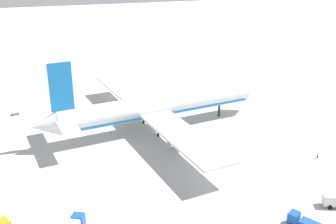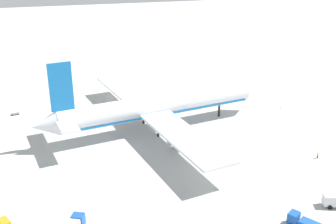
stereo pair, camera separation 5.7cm
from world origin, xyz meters
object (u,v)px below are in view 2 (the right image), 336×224
(ground_worker_0, at_px, (318,155))
(traffic_cone_4, at_px, (108,86))
(traffic_cone_3, at_px, (280,108))
(service_truck_2, at_px, (303,223))
(airliner, at_px, (156,107))
(traffic_cone_2, at_px, (6,131))
(service_van, at_px, (4,224))
(baggage_cart_1, at_px, (15,114))

(ground_worker_0, xyz_separation_m, traffic_cone_4, (-40.32, 73.64, -0.54))
(traffic_cone_3, bearing_deg, service_truck_2, -118.58)
(traffic_cone_3, relative_size, traffic_cone_4, 1.00)
(service_truck_2, height_order, traffic_cone_3, service_truck_2)
(airliner, bearing_deg, traffic_cone_2, 165.51)
(traffic_cone_3, bearing_deg, service_van, -155.17)
(service_truck_2, bearing_deg, traffic_cone_4, 101.55)
(airliner, bearing_deg, service_truck_2, -75.92)
(service_van, xyz_separation_m, traffic_cone_4, (34.04, 79.48, -0.76))
(airliner, xyz_separation_m, service_van, (-40.43, -36.07, -5.93))
(service_truck_2, bearing_deg, traffic_cone_3, 61.42)
(traffic_cone_4, bearing_deg, traffic_cone_2, -137.77)
(traffic_cone_2, height_order, traffic_cone_4, same)
(traffic_cone_2, bearing_deg, traffic_cone_4, 42.23)
(baggage_cart_1, bearing_deg, traffic_cone_2, -99.16)
(baggage_cart_1, xyz_separation_m, traffic_cone_2, (-2.18, -13.54, 0.01))
(airliner, xyz_separation_m, traffic_cone_2, (-42.20, 10.91, -6.68))
(service_truck_2, distance_m, service_van, 56.51)
(airliner, xyz_separation_m, baggage_cart_1, (-40.01, 24.44, -6.69))
(service_truck_2, distance_m, baggage_cart_1, 94.35)
(baggage_cart_1, xyz_separation_m, traffic_cone_4, (33.62, 18.96, 0.01))
(airliner, height_order, service_truck_2, airliner)
(service_van, bearing_deg, ground_worker_0, 4.49)
(traffic_cone_3, xyz_separation_m, traffic_cone_4, (-50.48, 40.37, 0.00))
(airliner, height_order, service_van, airliner)
(ground_worker_0, distance_m, traffic_cone_3, 34.79)
(ground_worker_0, relative_size, traffic_cone_3, 2.94)
(service_truck_2, distance_m, traffic_cone_2, 84.95)
(airliner, relative_size, traffic_cone_2, 137.23)
(traffic_cone_3, bearing_deg, baggage_cart_1, 165.72)
(service_van, relative_size, traffic_cone_3, 8.27)
(ground_worker_0, xyz_separation_m, traffic_cone_3, (10.16, 33.27, -0.54))
(airliner, height_order, ground_worker_0, airliner)
(traffic_cone_2, xyz_separation_m, traffic_cone_3, (86.28, -7.87, 0.00))
(ground_worker_0, relative_size, traffic_cone_2, 2.94)
(airliner, relative_size, ground_worker_0, 46.64)
(airliner, height_order, traffic_cone_2, airliner)
(service_truck_2, height_order, baggage_cart_1, service_truck_2)
(airliner, distance_m, traffic_cone_3, 44.69)
(traffic_cone_2, bearing_deg, ground_worker_0, -28.39)
(service_van, distance_m, traffic_cone_3, 93.13)
(airliner, relative_size, service_truck_2, 12.06)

